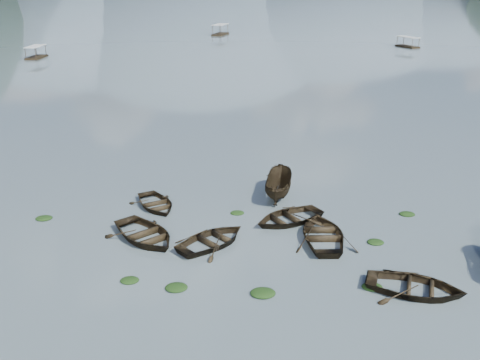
{
  "coord_description": "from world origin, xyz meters",
  "views": [
    {
      "loc": [
        -0.36,
        -20.91,
        14.76
      ],
      "look_at": [
        0.0,
        12.0,
        2.0
      ],
      "focal_mm": 40.0,
      "sensor_mm": 36.0,
      "label": 1
    }
  ],
  "objects_px": {
    "rowboat_3": "(323,239)",
    "pontoon_centre": "(220,35)",
    "rowboat_0": "(145,239)",
    "pontoon_left": "(37,58)"
  },
  "relations": [
    {
      "from": "rowboat_3",
      "to": "pontoon_left",
      "type": "height_order",
      "value": "pontoon_left"
    },
    {
      "from": "pontoon_left",
      "to": "rowboat_0",
      "type": "bearing_deg",
      "value": -63.56
    },
    {
      "from": "rowboat_3",
      "to": "pontoon_centre",
      "type": "height_order",
      "value": "pontoon_centre"
    },
    {
      "from": "pontoon_left",
      "to": "pontoon_centre",
      "type": "height_order",
      "value": "pontoon_centre"
    },
    {
      "from": "pontoon_centre",
      "to": "rowboat_0",
      "type": "bearing_deg",
      "value": -74.04
    },
    {
      "from": "rowboat_0",
      "to": "rowboat_3",
      "type": "xyz_separation_m",
      "value": [
        10.59,
        -0.13,
        0.0
      ]
    },
    {
      "from": "rowboat_0",
      "to": "pontoon_centre",
      "type": "bearing_deg",
      "value": 49.57
    },
    {
      "from": "pontoon_left",
      "to": "pontoon_centre",
      "type": "relative_size",
      "value": 0.85
    },
    {
      "from": "pontoon_centre",
      "to": "rowboat_3",
      "type": "bearing_deg",
      "value": -68.66
    },
    {
      "from": "rowboat_3",
      "to": "pontoon_centre",
      "type": "bearing_deg",
      "value": -84.96
    }
  ]
}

